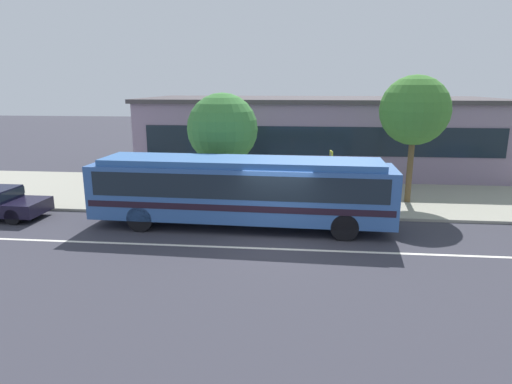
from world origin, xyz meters
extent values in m
plane|color=#35353F|center=(0.00, 0.00, 0.00)|extent=(120.00, 120.00, 0.00)
cube|color=#999788|center=(0.00, 6.87, 0.06)|extent=(60.00, 8.00, 0.12)
cube|color=silver|center=(0.00, -0.80, 0.00)|extent=(56.00, 0.16, 0.01)
cube|color=#335CA0|center=(-1.48, 1.52, 1.45)|extent=(11.70, 2.79, 2.06)
cube|color=#315FA1|center=(-1.48, 1.52, 2.60)|extent=(10.76, 2.47, 0.24)
cube|color=#19232D|center=(-1.48, 1.52, 1.87)|extent=(11.01, 2.79, 0.91)
cube|color=black|center=(-1.48, 1.52, 1.08)|extent=(11.47, 2.81, 0.24)
cube|color=#19232D|center=(4.29, 1.33, 1.87)|extent=(0.19, 2.13, 0.99)
cylinder|color=black|center=(2.51, 2.45, 0.50)|extent=(1.01, 0.31, 1.00)
cylinder|color=black|center=(2.44, 0.32, 0.50)|extent=(1.01, 0.31, 1.00)
cylinder|color=black|center=(-5.16, 2.70, 0.50)|extent=(1.01, 0.31, 1.00)
cylinder|color=black|center=(-5.23, 0.57, 0.50)|extent=(1.01, 0.31, 1.00)
cylinder|color=black|center=(-10.59, 2.40, 0.32)|extent=(0.64, 0.23, 0.64)
cylinder|color=black|center=(-10.62, 0.86, 0.32)|extent=(0.64, 0.23, 0.64)
cylinder|color=#28294F|center=(0.32, 3.38, 0.56)|extent=(0.14, 0.14, 0.88)
cylinder|color=#28294F|center=(0.22, 3.26, 0.56)|extent=(0.14, 0.14, 0.88)
cylinder|color=#435059|center=(0.27, 3.32, 1.30)|extent=(0.48, 0.48, 0.59)
sphere|color=#DD968C|center=(0.27, 3.32, 1.71)|extent=(0.22, 0.22, 0.22)
cylinder|color=#252A50|center=(-2.49, 4.37, 0.57)|extent=(0.14, 0.14, 0.90)
cylinder|color=#252A50|center=(-2.52, 4.52, 0.57)|extent=(0.14, 0.14, 0.90)
cylinder|color=#964B9F|center=(-2.50, 4.45, 1.34)|extent=(0.40, 0.40, 0.63)
sphere|color=#DFA593|center=(-2.50, 4.45, 1.77)|extent=(0.23, 0.23, 0.23)
cylinder|color=gray|center=(2.09, 3.57, 1.41)|extent=(0.08, 0.08, 2.58)
cube|color=yellow|center=(2.09, 3.57, 2.50)|extent=(0.11, 0.44, 0.56)
cylinder|color=brown|center=(-2.80, 5.18, 1.24)|extent=(0.27, 0.27, 2.23)
sphere|color=#3D7E39|center=(-2.80, 5.18, 3.49)|extent=(3.27, 3.27, 3.27)
cylinder|color=brown|center=(5.84, 5.62, 1.69)|extent=(0.27, 0.27, 3.15)
sphere|color=#3F7D31|center=(5.84, 5.62, 4.36)|extent=(3.11, 3.11, 3.11)
cube|color=gray|center=(1.87, 13.72, 2.21)|extent=(21.44, 8.35, 4.42)
cube|color=#19232D|center=(1.87, 9.52, 2.43)|extent=(19.73, 0.04, 1.59)
cube|color=#423C40|center=(1.87, 13.72, 4.54)|extent=(21.84, 8.75, 0.24)
camera|label=1|loc=(0.79, -15.01, 5.50)|focal=30.97mm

